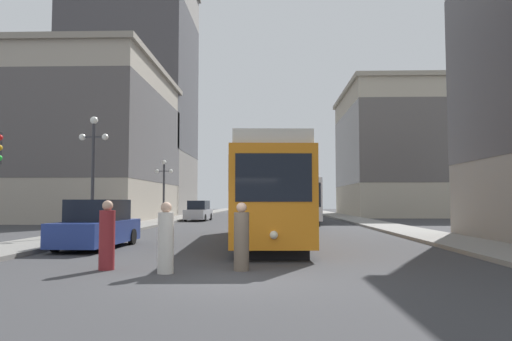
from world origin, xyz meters
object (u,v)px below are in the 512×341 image
(parked_car_left_mid, at_px, (199,211))
(lamp_post_left_far, at_px, (164,181))
(parked_car_left_near, at_px, (98,225))
(pedestrian_crossing_far, at_px, (242,239))
(pedestrian_crossing_near, at_px, (166,240))
(streetcar, at_px, (265,193))
(lamp_post_left_near, at_px, (93,157))
(transit_bus, at_px, (302,199))
(pedestrian_on_sidewalk, at_px, (107,237))

(parked_car_left_mid, xyz_separation_m, lamp_post_left_far, (-1.90, -5.74, 2.55))
(parked_car_left_near, xyz_separation_m, pedestrian_crossing_far, (5.80, -5.74, -0.04))
(pedestrian_crossing_near, bearing_deg, streetcar, -178.37)
(parked_car_left_near, xyz_separation_m, lamp_post_left_near, (-1.90, 4.45, 3.00))
(parked_car_left_near, relative_size, pedestrian_crossing_far, 2.89)
(pedestrian_crossing_far, bearing_deg, transit_bus, -167.85)
(transit_bus, xyz_separation_m, pedestrian_crossing_near, (-5.12, -27.89, -1.14))
(transit_bus, distance_m, pedestrian_crossing_near, 28.38)
(pedestrian_crossing_near, height_order, lamp_post_left_near, lamp_post_left_near)
(streetcar, xyz_separation_m, lamp_post_left_far, (-8.18, 16.54, 1.29))
(lamp_post_left_far, bearing_deg, pedestrian_crossing_far, -73.07)
(streetcar, height_order, parked_car_left_mid, streetcar)
(pedestrian_crossing_near, height_order, pedestrian_crossing_far, pedestrian_crossing_near)
(streetcar, bearing_deg, parked_car_left_near, -157.06)
(lamp_post_left_near, height_order, lamp_post_left_far, lamp_post_left_near)
(transit_bus, relative_size, parked_car_left_near, 2.39)
(pedestrian_crossing_near, distance_m, lamp_post_left_near, 12.58)
(pedestrian_crossing_far, bearing_deg, lamp_post_left_near, -123.89)
(pedestrian_on_sidewalk, bearing_deg, lamp_post_left_far, -22.56)
(pedestrian_crossing_far, xyz_separation_m, lamp_post_left_near, (-7.70, 10.18, 3.04))
(parked_car_left_mid, height_order, pedestrian_crossing_far, parked_car_left_mid)
(lamp_post_left_far, bearing_deg, lamp_post_left_near, -90.00)
(parked_car_left_mid, bearing_deg, parked_car_left_near, -87.13)
(pedestrian_crossing_near, relative_size, pedestrian_on_sidewalk, 0.98)
(parked_car_left_near, bearing_deg, streetcar, 27.35)
(transit_bus, relative_size, pedestrian_crossing_near, 6.84)
(lamp_post_left_far, bearing_deg, pedestrian_crossing_near, -77.18)
(lamp_post_left_far, bearing_deg, parked_car_left_near, -84.45)
(pedestrian_crossing_far, bearing_deg, pedestrian_on_sidewalk, -71.84)
(transit_bus, relative_size, pedestrian_on_sidewalk, 6.69)
(parked_car_left_mid, bearing_deg, pedestrian_crossing_far, -76.54)
(lamp_post_left_near, bearing_deg, lamp_post_left_far, 90.00)
(transit_bus, xyz_separation_m, parked_car_left_mid, (-9.09, 3.67, -1.10))
(pedestrian_crossing_far, distance_m, lamp_post_left_near, 13.12)
(transit_bus, height_order, parked_car_left_mid, transit_bus)
(pedestrian_on_sidewalk, bearing_deg, transit_bus, -45.99)
(parked_car_left_mid, height_order, lamp_post_left_far, lamp_post_left_far)
(streetcar, height_order, pedestrian_crossing_near, streetcar)
(parked_car_left_mid, distance_m, pedestrian_crossing_far, 31.57)
(parked_car_left_mid, xyz_separation_m, pedestrian_crossing_far, (5.80, -31.03, -0.04))
(transit_bus, relative_size, parked_car_left_mid, 2.51)
(transit_bus, distance_m, pedestrian_crossing_far, 27.59)
(pedestrian_on_sidewalk, bearing_deg, parked_car_left_mid, -27.78)
(parked_car_left_mid, height_order, pedestrian_on_sidewalk, parked_car_left_mid)
(pedestrian_crossing_near, bearing_deg, transit_bus, -174.80)
(transit_bus, bearing_deg, pedestrian_crossing_far, -94.85)
(transit_bus, bearing_deg, parked_car_left_near, -110.78)
(parked_car_left_mid, bearing_deg, lamp_post_left_near, -92.34)
(pedestrian_on_sidewalk, relative_size, lamp_post_left_near, 0.32)
(pedestrian_crossing_far, relative_size, lamp_post_left_near, 0.31)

